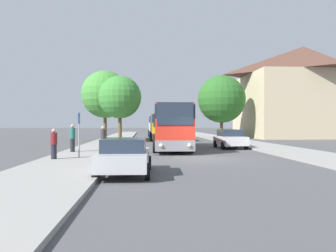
{
  "coord_description": "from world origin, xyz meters",
  "views": [
    {
      "loc": [
        -3.38,
        -18.89,
        2.02
      ],
      "look_at": [
        -1.12,
        11.54,
        1.83
      ],
      "focal_mm": 35.0,
      "sensor_mm": 36.0,
      "label": 1
    }
  ],
  "objects_px": {
    "pedestrian_waiting_far": "(103,138)",
    "pedestrian_walking_back": "(54,144)",
    "bus_front": "(171,126)",
    "tree_right_near": "(222,99)",
    "parked_car_left_curb": "(125,156)",
    "tree_left_far": "(105,94)",
    "tree_left_near": "(120,97)",
    "bus_middle": "(161,126)",
    "pedestrian_waiting_near": "(73,138)",
    "parked_car_right_near": "(230,139)",
    "bus_rear": "(156,125)",
    "bus_stop_sign": "(79,129)"
  },
  "relations": [
    {
      "from": "parked_car_left_curb",
      "to": "bus_stop_sign",
      "type": "xyz_separation_m",
      "value": [
        -2.84,
        5.41,
        0.96
      ]
    },
    {
      "from": "pedestrian_waiting_far",
      "to": "pedestrian_walking_back",
      "type": "distance_m",
      "value": 5.69
    },
    {
      "from": "parked_car_right_near",
      "to": "pedestrian_waiting_near",
      "type": "bearing_deg",
      "value": 17.57
    },
    {
      "from": "parked_car_left_curb",
      "to": "tree_left_far",
      "type": "distance_m",
      "value": 28.51
    },
    {
      "from": "parked_car_right_near",
      "to": "bus_stop_sign",
      "type": "xyz_separation_m",
      "value": [
        -10.72,
        -8.08,
        0.92
      ]
    },
    {
      "from": "bus_front",
      "to": "parked_car_left_curb",
      "type": "height_order",
      "value": "bus_front"
    },
    {
      "from": "bus_stop_sign",
      "to": "parked_car_left_curb",
      "type": "bearing_deg",
      "value": -62.25
    },
    {
      "from": "pedestrian_walking_back",
      "to": "tree_right_near",
      "type": "relative_size",
      "value": 0.19
    },
    {
      "from": "bus_middle",
      "to": "parked_car_right_near",
      "type": "xyz_separation_m",
      "value": [
        4.97,
        -14.2,
        -0.91
      ]
    },
    {
      "from": "bus_front",
      "to": "tree_left_near",
      "type": "xyz_separation_m",
      "value": [
        -4.82,
        10.48,
        3.17
      ]
    },
    {
      "from": "bus_front",
      "to": "tree_right_near",
      "type": "relative_size",
      "value": 1.3
    },
    {
      "from": "pedestrian_waiting_near",
      "to": "pedestrian_walking_back",
      "type": "bearing_deg",
      "value": 134.29
    },
    {
      "from": "bus_front",
      "to": "pedestrian_waiting_near",
      "type": "height_order",
      "value": "bus_front"
    },
    {
      "from": "tree_left_far",
      "to": "tree_right_near",
      "type": "bearing_deg",
      "value": 13.76
    },
    {
      "from": "bus_front",
      "to": "tree_right_near",
      "type": "xyz_separation_m",
      "value": [
        8.6,
        18.57,
        3.64
      ]
    },
    {
      "from": "bus_front",
      "to": "parked_car_right_near",
      "type": "relative_size",
      "value": 2.82
    },
    {
      "from": "tree_left_near",
      "to": "tree_right_near",
      "type": "bearing_deg",
      "value": 31.1
    },
    {
      "from": "tree_left_near",
      "to": "tree_left_far",
      "type": "xyz_separation_m",
      "value": [
        -2.13,
        4.29,
        0.68
      ]
    },
    {
      "from": "parked_car_left_curb",
      "to": "tree_left_far",
      "type": "relative_size",
      "value": 0.51
    },
    {
      "from": "parked_car_left_curb",
      "to": "tree_left_near",
      "type": "distance_m",
      "value": 23.96
    },
    {
      "from": "parked_car_right_near",
      "to": "bus_rear",
      "type": "bearing_deg",
      "value": -81.58
    },
    {
      "from": "parked_car_left_curb",
      "to": "tree_left_far",
      "type": "xyz_separation_m",
      "value": [
        -4.01,
        27.79,
        4.92
      ]
    },
    {
      "from": "bus_middle",
      "to": "tree_left_near",
      "type": "xyz_separation_m",
      "value": [
        -4.79,
        -4.18,
        3.28
      ]
    },
    {
      "from": "bus_middle",
      "to": "bus_rear",
      "type": "xyz_separation_m",
      "value": [
        -0.03,
        13.89,
        0.05
      ]
    },
    {
      "from": "pedestrian_waiting_near",
      "to": "tree_right_near",
      "type": "distance_m",
      "value": 27.53
    },
    {
      "from": "bus_front",
      "to": "bus_rear",
      "type": "xyz_separation_m",
      "value": [
        -0.07,
        28.55,
        -0.06
      ]
    },
    {
      "from": "pedestrian_waiting_far",
      "to": "tree_right_near",
      "type": "height_order",
      "value": "tree_right_near"
    },
    {
      "from": "bus_front",
      "to": "bus_middle",
      "type": "height_order",
      "value": "bus_front"
    },
    {
      "from": "pedestrian_waiting_far",
      "to": "pedestrian_walking_back",
      "type": "bearing_deg",
      "value": -148.01
    },
    {
      "from": "parked_car_right_near",
      "to": "pedestrian_walking_back",
      "type": "relative_size",
      "value": 2.46
    },
    {
      "from": "parked_car_right_near",
      "to": "pedestrian_waiting_near",
      "type": "distance_m",
      "value": 12.62
    },
    {
      "from": "bus_rear",
      "to": "pedestrian_waiting_far",
      "type": "relative_size",
      "value": 6.9
    },
    {
      "from": "bus_front",
      "to": "tree_left_near",
      "type": "relative_size",
      "value": 1.55
    },
    {
      "from": "pedestrian_walking_back",
      "to": "bus_stop_sign",
      "type": "bearing_deg",
      "value": -127.44
    },
    {
      "from": "pedestrian_walking_back",
      "to": "tree_left_near",
      "type": "distance_m",
      "value": 19.29
    },
    {
      "from": "pedestrian_waiting_near",
      "to": "tree_right_near",
      "type": "xyz_separation_m",
      "value": [
        15.57,
        22.27,
        4.37
      ]
    },
    {
      "from": "pedestrian_waiting_far",
      "to": "pedestrian_walking_back",
      "type": "relative_size",
      "value": 1.06
    },
    {
      "from": "bus_rear",
      "to": "tree_left_near",
      "type": "height_order",
      "value": "tree_left_near"
    },
    {
      "from": "pedestrian_waiting_far",
      "to": "tree_right_near",
      "type": "relative_size",
      "value": 0.2
    },
    {
      "from": "bus_stop_sign",
      "to": "tree_left_near",
      "type": "bearing_deg",
      "value": 86.96
    },
    {
      "from": "bus_middle",
      "to": "tree_left_near",
      "type": "height_order",
      "value": "tree_left_near"
    },
    {
      "from": "bus_rear",
      "to": "pedestrian_waiting_near",
      "type": "relative_size",
      "value": 6.39
    },
    {
      "from": "bus_front",
      "to": "parked_car_right_near",
      "type": "xyz_separation_m",
      "value": [
        4.94,
        0.46,
        -1.02
      ]
    },
    {
      "from": "parked_car_left_curb",
      "to": "bus_stop_sign",
      "type": "distance_m",
      "value": 6.18
    },
    {
      "from": "bus_rear",
      "to": "tree_left_far",
      "type": "distance_m",
      "value": 15.9
    },
    {
      "from": "tree_left_near",
      "to": "pedestrian_waiting_near",
      "type": "bearing_deg",
      "value": -98.64
    },
    {
      "from": "bus_middle",
      "to": "tree_left_far",
      "type": "relative_size",
      "value": 1.26
    },
    {
      "from": "bus_stop_sign",
      "to": "tree_right_near",
      "type": "bearing_deg",
      "value": 61.24
    },
    {
      "from": "pedestrian_walking_back",
      "to": "tree_left_far",
      "type": "relative_size",
      "value": 0.19
    },
    {
      "from": "bus_middle",
      "to": "tree_left_near",
      "type": "relative_size",
      "value": 1.47
    }
  ]
}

